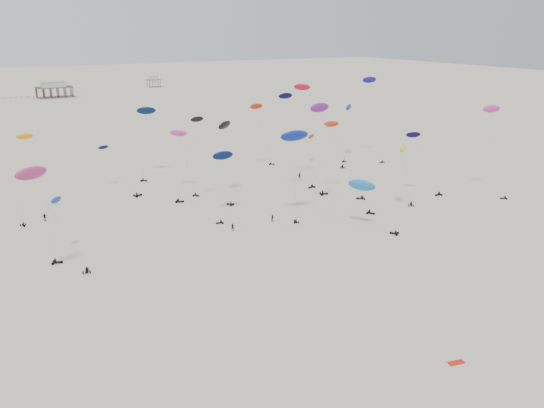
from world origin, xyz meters
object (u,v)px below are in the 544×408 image
pavilion_main (54,90)px  rig_0 (181,143)px  spectator_0 (233,231)px  pavilion_small (154,82)px  rig_9 (304,110)px  rig_4 (259,117)px

pavilion_main → rig_0: rig_0 is taller
spectator_0 → rig_0: bearing=-71.1°
spectator_0 → pavilion_small: bearing=-82.3°
pavilion_small → rig_9: size_ratio=0.33×
pavilion_main → rig_4: rig_4 is taller
rig_9 → spectator_0: size_ratio=14.09×
rig_4 → spectator_0: bearing=8.1°
rig_9 → rig_4: bearing=-1.8°
rig_4 → pavilion_small: bearing=-147.9°
rig_4 → spectator_0: rig_4 is taller
pavilion_small → spectator_0: size_ratio=4.72×
pavilion_main → rig_0: bearing=-88.6°
pavilion_main → pavilion_small: (70.00, 30.00, -0.74)m
rig_0 → rig_4: rig_4 is taller
rig_4 → spectator_0: 58.34m
pavilion_small → rig_9: rig_9 is taller
rig_4 → rig_9: 20.57m
pavilion_small → spectator_0: pavilion_small is taller
pavilion_small → spectator_0: 292.56m
rig_4 → spectator_0: (-30.31, -47.68, -14.53)m
rig_0 → rig_9: bearing=137.1°
pavilion_small → rig_4: 240.27m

